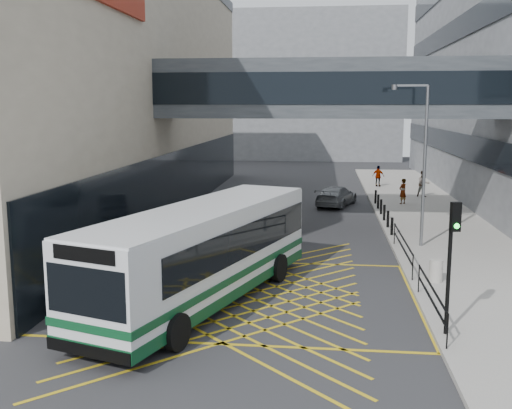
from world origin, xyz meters
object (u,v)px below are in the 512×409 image
(car_silver, at_px, (336,195))
(street_lamp, at_px, (421,155))
(car_white, at_px, (81,305))
(pedestrian_b, at_px, (423,184))
(litter_bin, at_px, (436,271))
(pedestrian_a, at_px, (403,191))
(pedestrian_c, at_px, (378,176))
(bus, at_px, (205,251))
(car_dark, at_px, (244,208))
(traffic_light, at_px, (452,249))

(car_silver, relative_size, street_lamp, 0.62)
(car_white, xyz_separation_m, pedestrian_b, (14.38, 26.86, 0.43))
(pedestrian_b, bearing_deg, litter_bin, -109.01)
(car_white, height_order, street_lamp, street_lamp)
(pedestrian_a, relative_size, pedestrian_c, 1.00)
(bus, xyz_separation_m, car_silver, (4.80, 20.60, -1.06))
(litter_bin, relative_size, pedestrian_c, 0.49)
(bus, distance_m, car_dark, 15.16)
(street_lamp, bearing_deg, car_dark, 146.08)
(bus, height_order, traffic_light, traffic_light)
(car_white, distance_m, pedestrian_a, 26.72)
(traffic_light, relative_size, pedestrian_a, 2.30)
(car_silver, height_order, street_lamp, street_lamp)
(bus, xyz_separation_m, pedestrian_b, (11.05, 24.21, -0.68))
(bus, bearing_deg, traffic_light, -0.60)
(car_dark, relative_size, pedestrian_a, 2.66)
(car_silver, distance_m, street_lamp, 12.99)
(litter_bin, relative_size, pedestrian_a, 0.50)
(car_silver, distance_m, traffic_light, 23.43)
(car_white, xyz_separation_m, car_silver, (8.12, 23.25, 0.05))
(bus, bearing_deg, car_silver, 95.24)
(traffic_light, distance_m, litter_bin, 5.81)
(car_white, bearing_deg, car_dark, -116.90)
(car_silver, bearing_deg, litter_bin, 117.95)
(litter_bin, bearing_deg, pedestrian_a, 86.72)
(car_dark, distance_m, car_silver, 7.78)
(pedestrian_b, relative_size, pedestrian_c, 1.11)
(car_dark, bearing_deg, pedestrian_b, -119.32)
(bus, xyz_separation_m, street_lamp, (8.36, 8.66, 2.62))
(traffic_light, xyz_separation_m, pedestrian_a, (1.66, 23.54, -1.68))
(pedestrian_b, bearing_deg, pedestrian_a, -130.83)
(pedestrian_c, bearing_deg, car_white, 94.21)
(pedestrian_a, bearing_deg, street_lamp, 43.88)
(car_silver, distance_m, pedestrian_c, 9.68)
(car_silver, height_order, pedestrian_a, pedestrian_a)
(bus, bearing_deg, car_dark, 111.06)
(car_silver, bearing_deg, pedestrian_c, -94.22)
(traffic_light, height_order, litter_bin, traffic_light)
(car_dark, bearing_deg, pedestrian_c, -99.04)
(pedestrian_a, distance_m, pedestrian_c, 8.70)
(bus, relative_size, pedestrian_a, 7.15)
(car_silver, bearing_deg, traffic_light, 114.00)
(car_dark, height_order, traffic_light, traffic_light)
(car_white, distance_m, pedestrian_c, 34.30)
(car_dark, relative_size, pedestrian_b, 2.40)
(car_dark, distance_m, pedestrian_a, 11.51)
(bus, distance_m, pedestrian_a, 22.89)
(car_white, relative_size, car_dark, 0.93)
(bus, relative_size, car_dark, 2.69)
(car_white, height_order, litter_bin, car_white)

